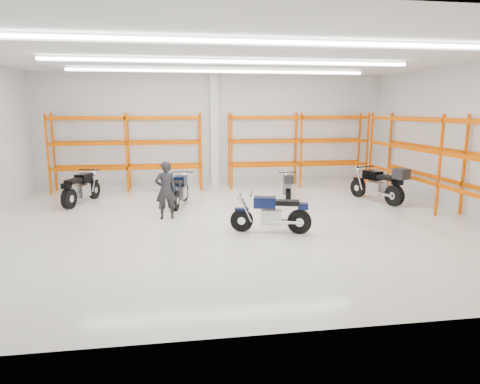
{
  "coord_description": "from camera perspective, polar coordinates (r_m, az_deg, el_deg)",
  "views": [
    {
      "loc": [
        -1.6,
        -11.43,
        3.13
      ],
      "look_at": [
        0.22,
        0.5,
        0.79
      ],
      "focal_mm": 32.0,
      "sensor_mm": 36.0,
      "label": 1
    }
  ],
  "objects": [
    {
      "name": "motorcycle_main",
      "position": [
        11.02,
        4.6,
        -2.98
      ],
      "size": [
        2.06,
        0.88,
        1.03
      ],
      "color": "black",
      "rests_on": "ground"
    },
    {
      "name": "motorcycle_back_d",
      "position": [
        15.3,
        18.22,
        0.9
      ],
      "size": [
        1.16,
        2.39,
        1.26
      ],
      "color": "black",
      "rests_on": "ground"
    },
    {
      "name": "pallet_racking_back_left",
      "position": [
        17.06,
        -14.81,
        6.08
      ],
      "size": [
        5.67,
        0.87,
        3.0
      ],
      "color": "#D65100",
      "rests_on": "ground"
    },
    {
      "name": "motorcycle_back_c",
      "position": [
        14.86,
        6.34,
        0.64
      ],
      "size": [
        0.77,
        1.96,
        1.01
      ],
      "color": "black",
      "rests_on": "ground"
    },
    {
      "name": "pallet_racking_back_right",
      "position": [
        17.68,
        7.8,
        6.5
      ],
      "size": [
        5.67,
        0.87,
        3.0
      ],
      "color": "#D65100",
      "rests_on": "ground"
    },
    {
      "name": "ground",
      "position": [
        11.96,
        -0.7,
        -4.22
      ],
      "size": [
        14.0,
        14.0,
        0.0
      ],
      "primitive_type": "plane",
      "color": "silver",
      "rests_on": "ground"
    },
    {
      "name": "standing_man",
      "position": [
        12.5,
        -9.87,
        0.26
      ],
      "size": [
        0.68,
        0.5,
        1.69
      ],
      "primitive_type": "imported",
      "rotation": [
        0.0,
        0.0,
        3.31
      ],
      "color": "black",
      "rests_on": "ground"
    },
    {
      "name": "pallet_racking_side",
      "position": [
        14.06,
        26.52,
        4.44
      ],
      "size": [
        0.87,
        9.07,
        3.0
      ],
      "color": "#D65100",
      "rests_on": "ground"
    },
    {
      "name": "room_shell",
      "position": [
        11.56,
        -0.75,
        11.71
      ],
      "size": [
        14.02,
        12.02,
        4.51
      ],
      "color": "silver",
      "rests_on": "ground"
    },
    {
      "name": "structural_column",
      "position": [
        17.34,
        -3.43,
        8.03
      ],
      "size": [
        0.32,
        0.32,
        4.5
      ],
      "primitive_type": "cube",
      "color": "white",
      "rests_on": "ground"
    },
    {
      "name": "motorcycle_back_a",
      "position": [
        15.24,
        -20.55,
        0.37
      ],
      "size": [
        1.01,
        2.16,
        1.1
      ],
      "color": "black",
      "rests_on": "ground"
    },
    {
      "name": "motorcycle_back_b",
      "position": [
        14.13,
        -8.13,
        0.11
      ],
      "size": [
        0.87,
        2.14,
        1.06
      ],
      "color": "black",
      "rests_on": "ground"
    }
  ]
}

